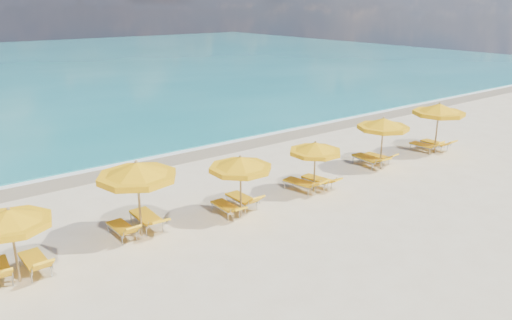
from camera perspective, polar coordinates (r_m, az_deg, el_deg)
ground_plane at (r=19.45m, az=2.70°, el=-4.44°), size 120.00×120.00×0.00m
ocean at (r=63.22m, az=-27.04°, el=9.19°), size 120.00×80.00×0.30m
wet_sand_band at (r=25.21m, az=-8.21°, el=0.64°), size 120.00×2.60×0.01m
foam_line at (r=25.89m, az=-9.09°, el=1.05°), size 120.00×1.20×0.03m
whitecap_near at (r=32.07m, az=-26.33°, el=2.66°), size 14.00×0.36×0.05m
whitecap_far at (r=43.16m, az=-9.95°, el=7.70°), size 18.00×0.30×0.05m
umbrella_1 at (r=14.68m, az=-26.32°, el=-6.03°), size 2.41×2.41×2.21m
umbrella_2 at (r=16.13m, az=-13.46°, el=-1.32°), size 2.95×2.95×2.59m
umbrella_3 at (r=17.29m, az=-1.80°, el=-0.49°), size 2.90×2.90×2.26m
umbrella_4 at (r=19.70m, az=6.79°, el=1.31°), size 2.73×2.73×2.12m
umbrella_5 at (r=23.26m, az=14.35°, el=3.98°), size 2.55×2.55×2.37m
umbrella_6 at (r=26.38m, az=20.18°, el=5.41°), size 2.84×2.84×2.57m
lounger_1_right at (r=15.68m, az=-23.88°, el=-10.93°), size 0.63×1.76×0.79m
lounger_2_left at (r=16.89m, az=-15.00°, el=-7.89°), size 0.59×1.65×0.74m
lounger_2_right at (r=17.33m, az=-12.33°, el=-6.89°), size 0.72×2.04×0.75m
lounger_3_left at (r=18.00m, az=-3.43°, el=-5.67°), size 0.58×1.68×0.61m
lounger_3_right at (r=18.57m, az=-1.58°, el=-4.81°), size 0.60×1.76×0.78m
lounger_4_left at (r=20.19m, az=5.16°, el=-2.99°), size 0.94×1.91×0.69m
lounger_4_right at (r=20.70m, az=7.09°, el=-2.56°), size 0.82×1.80×0.63m
lounger_5_left at (r=23.66m, az=12.65°, el=-0.18°), size 0.80×2.01×0.70m
lounger_5_right at (r=24.29m, az=13.72°, el=0.12°), size 0.69×1.67×0.65m
lounger_6_left at (r=26.75m, az=18.60°, el=1.34°), size 0.63×1.71×0.76m
lounger_6_right at (r=27.28m, az=19.79°, el=1.55°), size 0.66×1.83×0.74m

